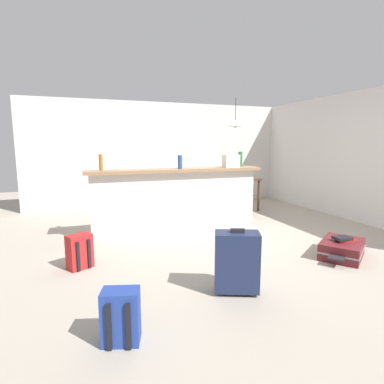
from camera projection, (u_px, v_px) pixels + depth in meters
name	position (u px, v px, depth m)	size (l,w,h in m)	color
ground_plane	(215.00, 239.00, 4.97)	(13.00, 13.00, 0.05)	#ADA393
wall_back	(166.00, 154.00, 7.61)	(6.60, 0.10, 2.50)	silver
wall_right	(350.00, 157.00, 6.06)	(0.10, 6.00, 2.50)	silver
partition_half_wall	(177.00, 203.00, 5.15)	(2.80, 0.20, 1.05)	silver
bar_countertop	(177.00, 170.00, 5.07)	(2.96, 0.40, 0.05)	#93704C
bottle_amber	(101.00, 162.00, 4.72)	(0.06, 0.06, 0.25)	#9E661E
bottle_blue	(180.00, 162.00, 5.01)	(0.07, 0.07, 0.22)	#284C89
bottle_green	(240.00, 159.00, 5.53)	(0.07, 0.07, 0.27)	#2D6B38
grocery_bag	(231.00, 161.00, 5.31)	(0.26, 0.18, 0.22)	silver
dining_table	(232.00, 182.00, 7.00)	(1.10, 0.80, 0.74)	#4C331E
dining_chair_near_partition	(238.00, 191.00, 6.53)	(0.45, 0.45, 0.93)	#4C331E
pendant_lamp	(235.00, 123.00, 6.75)	(0.34, 0.34, 0.65)	black
suitcase_flat_maroon	(342.00, 249.00, 4.09)	(0.87, 0.80, 0.22)	maroon
backpack_blue	(121.00, 317.00, 2.31)	(0.32, 0.30, 0.42)	#233D93
suitcase_upright_navy	(237.00, 261.00, 3.07)	(0.50, 0.39, 0.67)	#1E284C
backpack_red	(79.00, 252.00, 3.71)	(0.33, 0.32, 0.42)	red
book_stack	(344.00, 239.00, 4.06)	(0.30, 0.20, 0.06)	#AD2D2D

